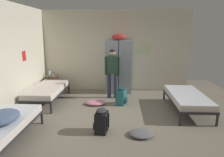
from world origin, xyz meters
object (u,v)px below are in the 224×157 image
Objects in this scene: bed_left_front at (1,126)px; water_bottle at (50,73)px; bed_right at (187,98)px; backpack_black at (101,121)px; locker_bank at (119,66)px; backpack_teal at (122,96)px; person_traveler at (112,69)px; clothes_pile_grey at (141,133)px; bedding_heap at (1,117)px; lotion_bottle at (53,75)px; clothes_pile_pink at (96,103)px; bed_left_rear at (47,90)px; shelf_unit at (52,82)px.

water_bottle reaches higher than bed_left_front.
backpack_black reaches higher than bed_right.
bed_left_front is 3.45× the size of backpack_black.
backpack_teal is at bearing -84.77° from locker_bank.
backpack_teal is (0.30, -0.60, -0.70)m from person_traveler.
clothes_pile_grey is (3.05, -3.16, -0.62)m from water_bottle.
clothes_pile_grey is (-1.37, -1.45, -0.33)m from bed_right.
bedding_heap is 5.60× the size of lotion_bottle.
water_bottle is at bearing 153.58° from backpack_teal.
clothes_pile_pink is at bearing 56.14° from bed_left_front.
locker_bank reaches higher than bedding_heap.
person_traveler is (2.00, 0.47, 0.58)m from bed_left_rear.
lotion_bottle is at bearing -29.74° from shelf_unit.
person_traveler is at bearing 116.75° from backpack_teal.
bed_right is 3.45× the size of backpack_black.
locker_bank reaches higher than bed_left_rear.
bed_left_front is 3.70× the size of clothes_pile_grey.
backpack_black reaches higher than bed_left_rear.
bedding_heap is at bearing -86.02° from lotion_bottle.
bedding_heap is (0.07, -0.05, 0.21)m from bed_left_front.
bedding_heap is 1.21× the size of clothes_pile_pink.
water_bottle is (-0.40, 3.68, 0.07)m from bedding_heap.
bed_left_rear is at bearing 91.64° from bedding_heap.
person_traveler reaches higher than clothes_pile_grey.
bed_right is (4.34, -1.70, 0.04)m from shelf_unit.
bed_right is at bearing 25.03° from bed_left_front.
water_bottle reaches higher than bed_right.
lotion_bottle reaches higher than clothes_pile_pink.
bedding_heap reaches higher than backpack_black.
lotion_bottle is (-2.18, 0.64, -0.34)m from person_traveler.
clothes_pile_grey is (0.53, -3.14, -0.92)m from locker_bank.
shelf_unit is 4.66m from bed_right.
water_bottle is 0.40× the size of backpack_black.
bed_right is at bearing 30.83° from backpack_black.
locker_bank reaches higher than backpack_black.
bed_right is 4.75m from water_bottle.
backpack_teal is at bearing 46.73° from bedding_heap.
clothes_pile_grey is at bearing -73.71° from person_traveler.
backpack_black is at bearing 19.41° from bedding_heap.
clothes_pile_grey is at bearing -46.65° from shelf_unit.
backpack_teal is at bearing 167.05° from bed_right.
person_traveler is (2.25, -0.68, 0.62)m from shelf_unit.
backpack_teal is at bearing 45.22° from bed_left_front.
backpack_black is (1.86, -1.88, -0.12)m from bed_left_rear.
bed_right is 2.02m from clothes_pile_grey.
locker_bank is 2.53m from water_bottle.
bedding_heap is 3.63m from lotion_bottle.
clothes_pile_pink is at bearing 57.97° from bedding_heap.
bedding_heap is (0.07, -2.51, 0.21)m from bed_left_rear.
locker_bank reaches higher than clothes_pile_grey.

